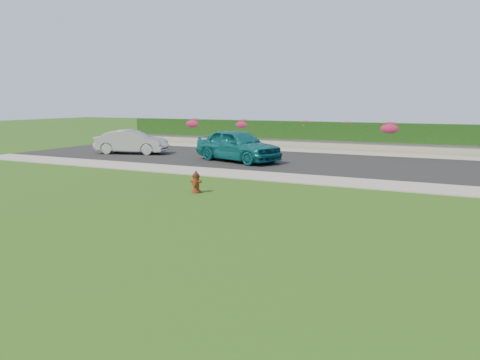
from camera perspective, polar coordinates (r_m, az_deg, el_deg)
The scene contains 14 objects.
ground at distance 9.91m, azimuth -6.55°, elevation -7.88°, with size 120.00×120.00×0.00m, color black.
street_far at distance 24.35m, azimuth 1.10°, elevation 2.64°, with size 26.00×8.00×0.04m, color black.
sidewalk_far at distance 20.48m, azimuth -7.32°, elevation 1.25°, with size 24.00×2.00×0.04m, color gray.
sidewalk_beyond at distance 27.80m, azimuth 13.00°, elevation 3.26°, with size 34.00×2.00×0.04m, color gray.
retaining_wall at distance 29.23m, azimuth 13.68°, elevation 4.09°, with size 34.00×0.40×0.60m, color gray.
hedge at distance 29.26m, azimuth 13.79°, elevation 5.76°, with size 32.00×0.90×1.10m, color black.
fire_hydrant at distance 15.33m, azimuth -5.39°, elevation -0.30°, with size 0.37×0.35×0.72m.
sedan_teal at distance 22.97m, azimuth -0.28°, elevation 4.27°, with size 1.87×4.65×1.59m, color #0D5B62.
sedan_silver at distance 27.13m, azimuth -13.08°, elevation 4.56°, with size 1.40×4.02×1.32m, color #A6A9AE.
flower_clump_a at distance 33.34m, azimuth -5.53°, elevation 6.86°, with size 1.49×0.96×0.75m, color #AB1D5F.
flower_clump_b at distance 31.53m, azimuth 0.43°, elevation 6.79°, with size 1.38×0.89×0.69m, color #AB1D5F.
flower_clump_c at distance 29.94m, azimuth 7.96°, elevation 6.66°, with size 1.11×0.71×0.55m, color #AB1D5F.
flower_clump_d at distance 29.25m, azimuth 12.86°, elevation 6.47°, with size 1.04×0.67×0.52m, color #AB1D5F.
flower_clump_e at distance 28.79m, azimuth 17.87°, elevation 6.02°, with size 1.50×0.97×0.75m, color #AB1D5F.
Camera 1 is at (5.09, -7.96, 2.96)m, focal length 35.00 mm.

